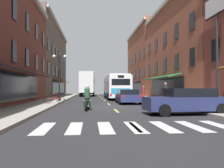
# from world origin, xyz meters

# --- Properties ---
(ground_plane) EXTENTS (34.80, 80.00, 0.10)m
(ground_plane) POSITION_xyz_m (0.00, 0.00, -0.05)
(ground_plane) COLOR #28282B
(lane_centre_dashes) EXTENTS (0.14, 73.90, 0.01)m
(lane_centre_dashes) POSITION_xyz_m (0.00, -0.25, 0.00)
(lane_centre_dashes) COLOR #DBCC4C
(lane_centre_dashes) RESTS_ON ground
(crosswalk_near) EXTENTS (7.10, 2.80, 0.01)m
(crosswalk_near) POSITION_xyz_m (0.00, -10.00, 0.00)
(crosswalk_near) COLOR silver
(crosswalk_near) RESTS_ON ground
(sidewalk_left) EXTENTS (3.00, 80.00, 0.14)m
(sidewalk_left) POSITION_xyz_m (-5.90, 0.00, 0.07)
(sidewalk_left) COLOR #A39E93
(sidewalk_left) RESTS_ON ground
(sidewalk_right) EXTENTS (3.00, 80.00, 0.14)m
(sidewalk_right) POSITION_xyz_m (5.90, 0.00, 0.07)
(sidewalk_right) COLOR #A39E93
(sidewalk_right) RESTS_ON ground
(billboard_sign) EXTENTS (0.40, 3.25, 7.79)m
(billboard_sign) POSITION_xyz_m (7.05, -2.82, 6.17)
(billboard_sign) COLOR black
(billboard_sign) RESTS_ON sidewalk_right
(transit_bus) EXTENTS (2.71, 12.04, 3.07)m
(transit_bus) POSITION_xyz_m (1.74, 13.73, 1.62)
(transit_bus) COLOR silver
(transit_bus) RESTS_ON ground
(box_truck) EXTENTS (2.68, 7.87, 4.21)m
(box_truck) POSITION_xyz_m (-2.20, 24.79, 2.17)
(box_truck) COLOR black
(box_truck) RESTS_ON ground
(sedan_near) EXTENTS (4.57, 2.09, 1.43)m
(sedan_near) POSITION_xyz_m (3.59, -6.03, 0.73)
(sedan_near) COLOR navy
(sedan_near) RESTS_ON ground
(sedan_mid) EXTENTS (1.97, 4.74, 1.32)m
(sedan_mid) POSITION_xyz_m (1.81, 3.67, 0.68)
(sedan_mid) COLOR navy
(sedan_mid) RESTS_ON ground
(sedan_far) EXTENTS (2.04, 4.61, 1.41)m
(sedan_far) POSITION_xyz_m (-2.28, 35.02, 0.72)
(sedan_far) COLOR navy
(sedan_far) RESTS_ON ground
(motorcycle_rider) EXTENTS (0.63, 2.07, 1.66)m
(motorcycle_rider) POSITION_xyz_m (-1.84, -2.97, 0.71)
(motorcycle_rider) COLOR black
(motorcycle_rider) RESTS_ON ground
(bicycle_near) EXTENTS (1.71, 0.48, 0.91)m
(bicycle_near) POSITION_xyz_m (-4.69, 2.23, 0.50)
(bicycle_near) COLOR black
(bicycle_near) RESTS_ON sidewalk_left
(pedestrian_near) EXTENTS (0.40, 0.52, 1.79)m
(pedestrian_near) POSITION_xyz_m (-5.45, 11.99, 1.09)
(pedestrian_near) COLOR black
(pedestrian_near) RESTS_ON sidewalk_left
(pedestrian_mid) EXTENTS (0.36, 0.36, 1.59)m
(pedestrian_mid) POSITION_xyz_m (5.91, 15.56, 0.95)
(pedestrian_mid) COLOR maroon
(pedestrian_mid) RESTS_ON sidewalk_right
(pedestrian_far) EXTENTS (0.36, 0.36, 1.83)m
(pedestrian_far) POSITION_xyz_m (5.37, 3.48, 1.09)
(pedestrian_far) COLOR maroon
(pedestrian_far) RESTS_ON sidewalk_right
(street_lamp_twin) EXTENTS (1.42, 0.32, 4.71)m
(street_lamp_twin) POSITION_xyz_m (-4.79, 6.42, 2.76)
(street_lamp_twin) COLOR black
(street_lamp_twin) RESTS_ON sidewalk_left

